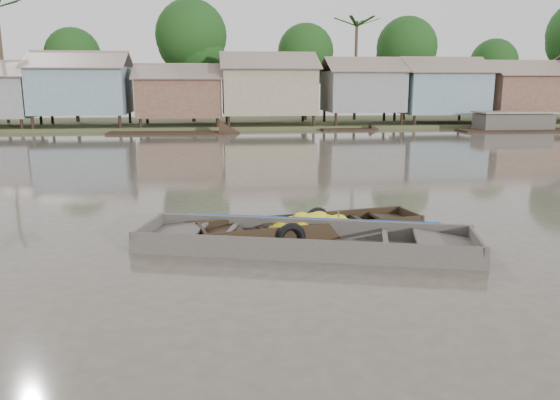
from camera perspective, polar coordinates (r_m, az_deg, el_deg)
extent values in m
plane|color=#4A4239|center=(11.16, 1.11, -4.90)|extent=(120.00, 120.00, 0.00)
cube|color=#384723|center=(43.71, -5.00, 7.89)|extent=(120.00, 12.00, 0.50)
cube|color=slate|center=(41.06, -19.96, 10.71)|extent=(6.20, 5.20, 3.20)
cube|color=brown|center=(39.71, -20.64, 13.60)|extent=(6.60, 3.02, 1.28)
cube|color=brown|center=(42.45, -19.75, 13.53)|extent=(6.60, 3.02, 1.28)
cube|color=brown|center=(40.14, -10.40, 10.50)|extent=(5.80, 4.60, 2.70)
cube|color=brown|center=(38.89, -10.61, 13.10)|extent=(6.20, 2.67, 1.14)
cube|color=brown|center=(41.37, -10.40, 13.04)|extent=(6.20, 2.67, 1.14)
cube|color=gray|center=(40.26, -1.26, 11.34)|extent=(6.50, 5.30, 3.30)
cube|color=brown|center=(38.86, -1.06, 14.41)|extent=(6.90, 3.08, 1.31)
cube|color=brown|center=(41.71, -1.48, 14.26)|extent=(6.90, 3.08, 1.31)
cube|color=slate|center=(41.55, 8.58, 11.17)|extent=(5.40, 4.70, 2.90)
cube|color=brown|center=(40.34, 9.16, 13.82)|extent=(5.80, 2.73, 1.17)
cube|color=brown|center=(42.78, 8.20, 13.75)|extent=(5.80, 2.73, 1.17)
cube|color=slate|center=(43.53, 16.35, 10.73)|extent=(6.00, 5.00, 3.10)
cube|color=brown|center=(42.30, 17.24, 13.36)|extent=(6.40, 2.90, 1.24)
cube|color=brown|center=(44.78, 15.81, 13.36)|extent=(6.40, 2.90, 1.24)
cube|color=brown|center=(46.45, 23.85, 10.20)|extent=(5.70, 4.90, 2.80)
cube|color=brown|center=(45.32, 24.92, 12.43)|extent=(6.10, 2.85, 1.21)
cube|color=brown|center=(47.60, 23.23, 12.51)|extent=(6.10, 2.85, 1.21)
cylinder|color=#473323|center=(45.79, -20.55, 10.44)|extent=(0.28, 0.28, 4.90)
sphere|color=#123511|center=(45.82, -20.82, 13.94)|extent=(4.20, 4.20, 4.20)
cylinder|color=#473323|center=(43.58, -9.11, 11.92)|extent=(0.28, 0.28, 6.30)
sphere|color=#123511|center=(43.72, -9.28, 16.64)|extent=(5.40, 5.40, 5.40)
cylinder|color=#473323|center=(45.19, 2.67, 11.40)|extent=(0.28, 0.28, 5.25)
sphere|color=#123511|center=(45.25, 2.70, 15.20)|extent=(4.50, 4.50, 4.50)
cylinder|color=#473323|center=(46.24, 12.90, 11.35)|extent=(0.28, 0.28, 5.60)
sphere|color=#123511|center=(46.31, 13.10, 15.30)|extent=(4.80, 4.80, 4.80)
cylinder|color=#473323|center=(50.39, 21.22, 10.29)|extent=(0.28, 0.28, 4.55)
sphere|color=#123511|center=(50.40, 21.45, 13.24)|extent=(3.90, 3.90, 3.90)
cylinder|color=#473323|center=(46.72, -27.00, 12.44)|extent=(0.24, 0.24, 9.00)
cylinder|color=#473323|center=(45.54, 7.89, 13.04)|extent=(0.24, 0.24, 8.00)
cube|color=black|center=(12.17, 3.39, -3.85)|extent=(5.00, 1.86, 0.08)
cube|color=black|center=(12.60, 2.52, -2.38)|extent=(4.95, 1.10, 0.47)
cube|color=black|center=(11.64, 4.36, -3.64)|extent=(4.95, 1.10, 0.47)
cube|color=black|center=(13.18, 13.39, -2.04)|extent=(0.27, 1.08, 0.44)
cube|color=black|center=(12.96, 11.79, -1.96)|extent=(1.02, 1.08, 0.18)
cube|color=black|center=(11.48, -8.11, -3.96)|extent=(0.27, 1.08, 0.44)
cube|color=black|center=(11.54, -6.03, -3.53)|extent=(1.02, 1.08, 0.18)
cube|color=black|center=(11.73, -1.95, -3.02)|extent=(0.30, 1.05, 0.05)
cube|color=black|center=(12.56, 8.40, -2.12)|extent=(0.30, 1.05, 0.05)
ellipsoid|color=yellow|center=(11.96, 1.29, -2.27)|extent=(0.45, 0.35, 0.25)
ellipsoid|color=yellow|center=(12.22, 1.87, -2.07)|extent=(0.35, 0.28, 0.20)
ellipsoid|color=yellow|center=(12.45, 3.87, -2.16)|extent=(0.39, 0.30, 0.21)
ellipsoid|color=yellow|center=(12.16, 7.65, -2.85)|extent=(0.37, 0.29, 0.21)
ellipsoid|color=yellow|center=(12.53, 6.12, -2.03)|extent=(0.44, 0.34, 0.24)
ellipsoid|color=yellow|center=(11.90, 3.28, -2.10)|extent=(0.42, 0.33, 0.23)
ellipsoid|color=yellow|center=(11.68, 1.16, -3.39)|extent=(0.43, 0.34, 0.24)
ellipsoid|color=yellow|center=(11.82, 0.09, -2.91)|extent=(0.45, 0.35, 0.25)
ellipsoid|color=yellow|center=(11.76, 2.41, -2.73)|extent=(0.34, 0.27, 0.19)
ellipsoid|color=yellow|center=(12.14, 3.40, -1.77)|extent=(0.34, 0.27, 0.19)
ellipsoid|color=yellow|center=(12.09, 5.46, -2.04)|extent=(0.35, 0.27, 0.19)
ellipsoid|color=yellow|center=(12.49, 3.97, -2.16)|extent=(0.37, 0.29, 0.21)
ellipsoid|color=yellow|center=(12.53, 5.42, -2.21)|extent=(0.39, 0.30, 0.21)
ellipsoid|color=yellow|center=(11.94, 0.77, -2.41)|extent=(0.38, 0.30, 0.21)
ellipsoid|color=yellow|center=(12.07, 4.10, -1.76)|extent=(0.46, 0.36, 0.25)
ellipsoid|color=yellow|center=(12.15, 3.02, -2.06)|extent=(0.43, 0.33, 0.23)
ellipsoid|color=yellow|center=(11.74, 1.11, -3.02)|extent=(0.40, 0.31, 0.22)
ellipsoid|color=yellow|center=(11.60, 0.34, -3.70)|extent=(0.36, 0.28, 0.20)
ellipsoid|color=yellow|center=(12.23, 6.54, -2.33)|extent=(0.41, 0.32, 0.23)
ellipsoid|color=yellow|center=(11.99, 4.39, -2.43)|extent=(0.39, 0.30, 0.21)
ellipsoid|color=yellow|center=(11.72, 0.70, -3.07)|extent=(0.45, 0.35, 0.25)
ellipsoid|color=yellow|center=(12.11, 2.32, -2.18)|extent=(0.39, 0.31, 0.22)
ellipsoid|color=yellow|center=(12.01, 3.85, -2.21)|extent=(0.40, 0.31, 0.22)
ellipsoid|color=yellow|center=(11.81, -0.24, -3.31)|extent=(0.35, 0.27, 0.19)
ellipsoid|color=yellow|center=(12.14, 4.91, -2.04)|extent=(0.41, 0.32, 0.23)
ellipsoid|color=yellow|center=(11.94, 2.68, -2.28)|extent=(0.42, 0.33, 0.23)
ellipsoid|color=yellow|center=(12.24, 2.45, -2.23)|extent=(0.36, 0.28, 0.20)
ellipsoid|color=yellow|center=(12.18, 2.48, -2.14)|extent=(0.40, 0.31, 0.22)
ellipsoid|color=yellow|center=(11.87, 4.31, -3.05)|extent=(0.36, 0.28, 0.20)
ellipsoid|color=yellow|center=(11.66, 0.97, -3.34)|extent=(0.44, 0.34, 0.24)
ellipsoid|color=yellow|center=(12.01, 2.31, -1.82)|extent=(0.42, 0.33, 0.23)
ellipsoid|color=yellow|center=(11.94, -0.46, -2.85)|extent=(0.41, 0.32, 0.23)
cylinder|color=#3F6626|center=(11.90, 1.42, -1.97)|extent=(0.04, 0.04, 0.16)
cylinder|color=#3F6626|center=(12.11, 4.20, -1.74)|extent=(0.04, 0.04, 0.16)
cylinder|color=#3F6626|center=(12.29, 6.12, -1.58)|extent=(0.04, 0.04, 0.16)
torus|color=black|center=(12.78, 3.90, -2.10)|extent=(0.63, 0.27, 0.61)
torus|color=black|center=(11.33, 1.16, -3.96)|extent=(0.66, 0.28, 0.64)
cube|color=#3D3733|center=(11.09, 2.65, -5.45)|extent=(6.77, 3.16, 0.08)
cube|color=#3D3733|center=(11.80, 3.08, -3.20)|extent=(6.56, 1.98, 0.54)
cube|color=#3D3733|center=(10.26, 2.17, -5.59)|extent=(6.56, 1.98, 0.54)
cube|color=#3D3733|center=(11.19, 19.84, -4.80)|extent=(0.50, 1.61, 0.51)
cube|color=#3D3733|center=(11.07, 16.93, -4.42)|extent=(1.49, 1.68, 0.22)
cube|color=#3D3733|center=(11.82, -13.55, -3.50)|extent=(0.50, 1.61, 0.51)
cube|color=#3D3733|center=(11.60, -10.93, -3.35)|extent=(1.49, 1.68, 0.22)
cube|color=#3D3733|center=(11.26, -5.39, -3.42)|extent=(0.53, 1.56, 0.05)
cube|color=#3D3733|center=(10.95, 10.96, -4.06)|extent=(0.53, 1.56, 0.05)
cube|color=#665E54|center=(11.08, 2.65, -5.27)|extent=(5.21, 2.61, 0.02)
cube|color=navy|center=(11.80, 3.12, -2.16)|extent=(5.29, 1.55, 0.13)
torus|color=olive|center=(10.86, 16.01, -6.00)|extent=(0.38, 0.38, 0.05)
torus|color=olive|center=(10.85, 16.02, -5.82)|extent=(0.31, 0.31, 0.05)
cube|color=black|center=(41.02, 24.13, 6.52)|extent=(8.98, 2.06, 0.35)
cube|color=black|center=(36.14, -11.78, 6.70)|extent=(7.53, 2.14, 0.35)
cube|color=black|center=(38.27, 7.02, 7.16)|extent=(3.61, 0.93, 0.35)
cube|color=black|center=(41.14, 23.18, 7.46)|extent=(5.00, 2.00, 1.20)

